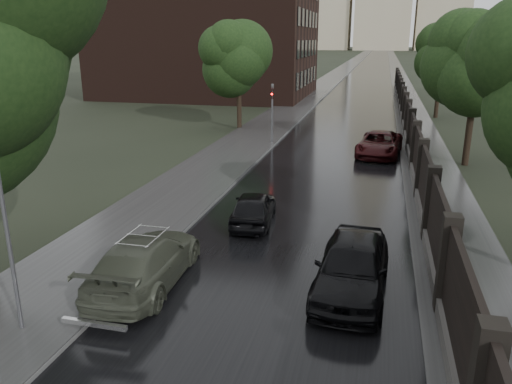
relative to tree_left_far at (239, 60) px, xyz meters
name	(u,v)px	position (x,y,z in m)	size (l,w,h in m)	color
road	(377,57)	(8.00, 160.00, -5.23)	(8.00, 420.00, 0.02)	black
sidewalk_left	(361,56)	(2.00, 160.00, -5.16)	(4.00, 420.00, 0.16)	#2D2D2D
verge_right	(392,57)	(13.50, 160.00, -5.20)	(3.00, 420.00, 0.08)	#2D2D2D
fence_right	(406,118)	(12.60, 2.01, -4.23)	(0.45, 75.72, 2.70)	#383533
tree_left_far	(239,60)	(0.00, 0.00, 0.00)	(4.25, 4.25, 7.39)	black
tree_right_b	(476,75)	(15.50, -8.00, -0.29)	(4.08, 4.08, 7.01)	black
tree_right_c	(441,61)	(15.50, 10.00, -0.29)	(4.08, 4.08, 7.01)	black
lamp_post	(7,231)	(2.60, -28.50, -2.57)	(0.25, 0.12, 5.11)	#59595E
traffic_light	(272,108)	(3.70, -5.01, -2.84)	(0.16, 0.32, 4.00)	#59595E
brick_building	(208,10)	(-10.00, 22.00, 4.76)	(24.00, 18.00, 20.00)	black
volga_sedan	(145,261)	(4.40, -25.45, -4.50)	(2.07, 5.09, 1.48)	#404537
hatchback_left	(254,208)	(6.20, -19.86, -4.60)	(1.51, 3.76, 1.28)	black
car_right_near	(352,266)	(10.21, -24.50, -4.43)	(1.92, 4.77, 1.62)	black
car_right_far	(379,144)	(10.75, -6.81, -4.52)	(2.39, 5.19, 1.44)	black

